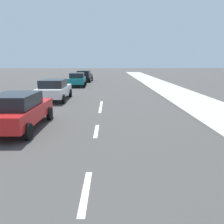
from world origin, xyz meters
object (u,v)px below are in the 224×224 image
parked_car_white (54,89)px  parked_car_teal (77,79)px  parked_car_red (18,110)px  parked_car_black (84,76)px

parked_car_white → parked_car_teal: bearing=86.9°
parked_car_red → parked_car_black: same height
parked_car_black → parked_car_teal: bearing=-88.8°
parked_car_teal → parked_car_black: 6.31m
parked_car_white → parked_car_black: same height
parked_car_red → parked_car_teal: bearing=89.9°
parked_car_white → parked_car_red: bearing=-88.8°
parked_car_black → parked_car_white: bearing=-89.7°
parked_car_red → parked_car_teal: size_ratio=1.02×
parked_car_red → parked_car_black: (0.34, 23.22, 0.00)m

